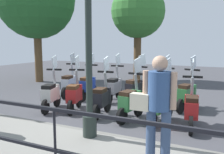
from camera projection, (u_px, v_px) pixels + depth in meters
ground_plane at (125, 111)px, 7.02m from camera, size 28.00×28.00×0.00m
promenade_walkway at (53, 153)px, 4.19m from camera, size 2.20×20.00×0.15m
lamp_post_near at (89, 34)px, 4.46m from camera, size 0.26×0.90×4.33m
pedestrian_with_bag at (157, 102)px, 3.53m from camera, size 0.33×0.65×1.59m
tree_large at (36, 0)px, 11.54m from camera, size 3.60×3.60×5.64m
tree_distant at (138, 12)px, 11.94m from camera, size 2.58×2.58×4.65m
scooter_near_0 at (191, 107)px, 5.52m from camera, size 1.23×0.45×1.54m
scooter_near_1 at (160, 104)px, 5.86m from camera, size 1.22×0.50×1.54m
scooter_near_2 at (131, 101)px, 6.10m from camera, size 1.23×0.46×1.54m
scooter_near_3 at (102, 98)px, 6.46m from camera, size 1.23×0.44×1.54m
scooter_near_4 at (75, 94)px, 6.91m from camera, size 1.20×0.55×1.54m
scooter_near_5 at (51, 94)px, 6.98m from camera, size 1.20×0.54×1.54m
scooter_far_0 at (187, 94)px, 6.98m from camera, size 1.21×0.52×1.54m
scooter_far_1 at (163, 91)px, 7.38m from camera, size 1.23×0.44×1.54m
scooter_far_2 at (136, 88)px, 7.80m from camera, size 1.20×0.54×1.54m
scooter_far_3 at (114, 87)px, 8.06m from camera, size 1.23×0.44×1.54m
scooter_far_4 at (88, 85)px, 8.38m from camera, size 1.23×0.44×1.54m
scooter_far_5 at (69, 83)px, 8.75m from camera, size 1.22×0.48×1.54m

